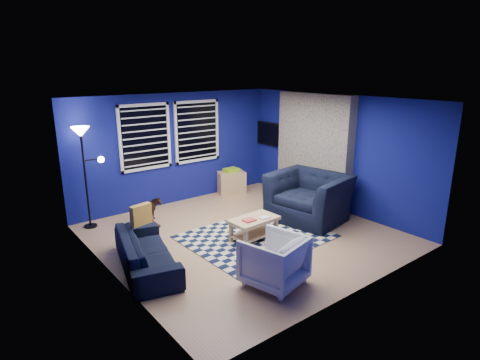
% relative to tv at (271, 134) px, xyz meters
% --- Properties ---
extents(floor, '(5.00, 5.00, 0.00)m').
position_rel_tv_xyz_m(floor, '(-2.45, -2.00, -1.40)').
color(floor, tan).
rests_on(floor, ground).
extents(ceiling, '(5.00, 5.00, 0.00)m').
position_rel_tv_xyz_m(ceiling, '(-2.45, -2.00, 1.10)').
color(ceiling, white).
rests_on(ceiling, wall_back).
extents(wall_back, '(5.00, 0.00, 5.00)m').
position_rel_tv_xyz_m(wall_back, '(-2.45, 0.50, -0.15)').
color(wall_back, navy).
rests_on(wall_back, floor).
extents(wall_left, '(0.00, 5.00, 5.00)m').
position_rel_tv_xyz_m(wall_left, '(-4.95, -2.00, -0.15)').
color(wall_left, navy).
rests_on(wall_left, floor).
extents(wall_right, '(0.00, 5.00, 5.00)m').
position_rel_tv_xyz_m(wall_right, '(0.05, -2.00, -0.15)').
color(wall_right, navy).
rests_on(wall_right, floor).
extents(fireplace, '(0.65, 2.00, 2.50)m').
position_rel_tv_xyz_m(fireplace, '(-0.09, -1.50, -0.20)').
color(fireplace, gray).
rests_on(fireplace, floor).
extents(window_left, '(1.17, 0.06, 1.42)m').
position_rel_tv_xyz_m(window_left, '(-3.20, 0.46, 0.20)').
color(window_left, black).
rests_on(window_left, wall_back).
extents(window_right, '(1.17, 0.06, 1.42)m').
position_rel_tv_xyz_m(window_right, '(-1.90, 0.46, 0.20)').
color(window_right, black).
rests_on(window_right, wall_back).
extents(tv, '(0.07, 1.00, 0.58)m').
position_rel_tv_xyz_m(tv, '(0.00, 0.00, 0.00)').
color(tv, black).
rests_on(tv, wall_right).
extents(rug, '(2.55, 2.06, 0.02)m').
position_rel_tv_xyz_m(rug, '(-2.33, -2.20, -1.39)').
color(rug, black).
rests_on(rug, floor).
extents(sofa, '(2.00, 1.17, 0.55)m').
position_rel_tv_xyz_m(sofa, '(-4.44, -2.05, -1.13)').
color(sofa, black).
rests_on(sofa, floor).
extents(armchair_big, '(1.69, 1.54, 0.96)m').
position_rel_tv_xyz_m(armchair_big, '(-0.90, -2.17, -0.92)').
color(armchair_big, black).
rests_on(armchair_big, floor).
extents(armchair_bent, '(0.96, 0.98, 0.74)m').
position_rel_tv_xyz_m(armchair_bent, '(-3.20, -3.63, -1.03)').
color(armchair_bent, gray).
rests_on(armchair_bent, floor).
extents(rocking_horse, '(0.36, 0.61, 0.48)m').
position_rel_tv_xyz_m(rocking_horse, '(-3.66, -0.41, -1.09)').
color(rocking_horse, '#492F17').
rests_on(rocking_horse, floor).
extents(coffee_table, '(0.91, 0.56, 0.44)m').
position_rel_tv_xyz_m(coffee_table, '(-2.45, -2.28, -1.09)').
color(coffee_table, tan).
rests_on(coffee_table, rug).
extents(cabinet, '(0.76, 0.62, 0.63)m').
position_rel_tv_xyz_m(cabinet, '(-1.08, 0.25, -1.12)').
color(cabinet, tan).
rests_on(cabinet, floor).
extents(floor_lamp, '(0.54, 0.33, 1.98)m').
position_rel_tv_xyz_m(floor_lamp, '(-4.57, 0.18, 0.22)').
color(floor_lamp, black).
rests_on(floor_lamp, floor).
extents(throw_pillow, '(0.37, 0.17, 0.34)m').
position_rel_tv_xyz_m(throw_pillow, '(-4.29, -1.60, -0.68)').
color(throw_pillow, '#C2882D').
rests_on(throw_pillow, sofa).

